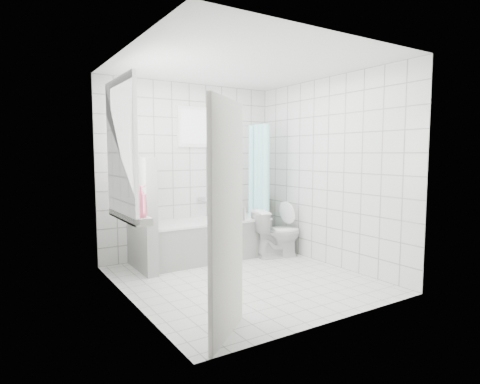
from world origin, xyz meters
TOP-DOWN VIEW (x-y plane):
  - ground at (0.00, 0.00)m, footprint 3.00×3.00m
  - ceiling at (0.00, 0.00)m, footprint 3.00×3.00m
  - wall_back at (0.00, 1.50)m, footprint 2.80×0.02m
  - wall_front at (0.00, -1.50)m, footprint 2.80×0.02m
  - wall_left at (-1.40, 0.00)m, footprint 0.02×3.00m
  - wall_right at (1.40, 0.00)m, footprint 0.02×3.00m
  - window_left at (-1.35, 0.30)m, footprint 0.01×0.90m
  - window_back at (0.10, 1.46)m, footprint 0.50×0.01m
  - window_sill at (-1.31, 0.30)m, footprint 0.18×1.02m
  - door at (-0.95, -1.22)m, footprint 0.63×0.56m
  - bathtub at (0.08, 1.12)m, footprint 1.85×0.77m
  - partition_wall at (-0.92, 1.07)m, footprint 0.15×0.85m
  - tiled_ledge at (1.26, 1.38)m, footprint 0.40×0.24m
  - toilet at (1.03, 0.65)m, footprint 0.78×0.54m
  - curtain_rod at (0.94, 1.10)m, footprint 0.02×0.80m
  - shower_curtain at (0.94, 0.97)m, footprint 0.14×0.48m
  - tub_faucet at (0.18, 1.46)m, footprint 0.18×0.06m
  - sill_bottles at (-1.30, 0.14)m, footprint 0.17×0.62m
  - ledge_bottles at (1.27, 1.34)m, footprint 0.19×0.17m

SIDE VIEW (x-z plane):
  - ground at x=0.00m, z-range 0.00..0.00m
  - tiled_ledge at x=1.26m, z-range 0.00..0.55m
  - bathtub at x=0.08m, z-range 0.00..0.58m
  - toilet at x=1.03m, z-range 0.00..0.73m
  - ledge_bottles at x=1.27m, z-range 0.53..0.80m
  - partition_wall at x=-0.92m, z-range 0.00..1.50m
  - tub_faucet at x=0.18m, z-range 0.82..0.88m
  - window_sill at x=-1.31m, z-range 0.82..0.90m
  - door at x=-0.95m, z-range 0.00..2.00m
  - sill_bottles at x=-1.30m, z-range 0.87..1.20m
  - shower_curtain at x=0.94m, z-range 0.21..1.99m
  - wall_back at x=0.00m, z-range 0.00..2.60m
  - wall_front at x=0.00m, z-range 0.00..2.60m
  - wall_left at x=-1.40m, z-range 0.00..2.60m
  - wall_right at x=1.40m, z-range 0.00..2.60m
  - window_left at x=-1.35m, z-range 0.90..2.30m
  - window_back at x=0.10m, z-range 1.70..2.20m
  - curtain_rod at x=0.94m, z-range 1.99..2.01m
  - ceiling at x=0.00m, z-range 2.60..2.60m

